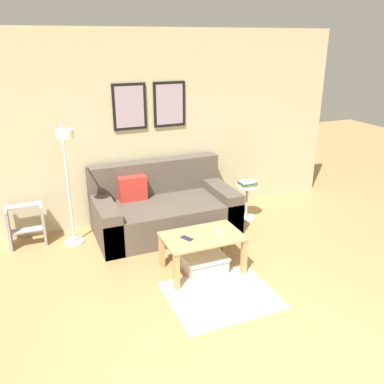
# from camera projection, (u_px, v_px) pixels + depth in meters

# --- Properties ---
(ground_plane) EXTENTS (16.00, 16.00, 0.00)m
(ground_plane) POSITION_uv_depth(u_px,v_px,m) (290.00, 380.00, 3.07)
(ground_plane) COLOR tan
(wall_back) EXTENTS (5.60, 0.09, 2.55)m
(wall_back) POSITION_uv_depth(u_px,v_px,m) (151.00, 128.00, 5.48)
(wall_back) COLOR #C6BC93
(wall_back) RESTS_ON ground_plane
(area_rug) EXTENTS (1.06, 0.91, 0.01)m
(area_rug) POSITION_uv_depth(u_px,v_px,m) (221.00, 295.00, 4.08)
(area_rug) COLOR #C1B299
(area_rug) RESTS_ON ground_plane
(couch) EXTENTS (1.82, 0.99, 0.87)m
(couch) POSITION_uv_depth(u_px,v_px,m) (163.00, 209.00, 5.39)
(couch) COLOR brown
(couch) RESTS_ON ground_plane
(coffee_table) EXTENTS (0.86, 0.54, 0.42)m
(coffee_table) POSITION_uv_depth(u_px,v_px,m) (202.00, 243.00, 4.41)
(coffee_table) COLOR tan
(coffee_table) RESTS_ON ground_plane
(storage_bin) EXTENTS (0.47, 0.38, 0.18)m
(storage_bin) POSITION_uv_depth(u_px,v_px,m) (204.00, 263.00, 4.49)
(storage_bin) COLOR #B2B2B7
(storage_bin) RESTS_ON ground_plane
(floor_lamp) EXTENTS (0.25, 0.54, 1.51)m
(floor_lamp) POSITION_uv_depth(u_px,v_px,m) (68.00, 169.00, 4.61)
(floor_lamp) COLOR white
(floor_lamp) RESTS_ON ground_plane
(side_table) EXTENTS (0.32, 0.32, 0.49)m
(side_table) POSITION_uv_depth(u_px,v_px,m) (247.00, 199.00, 5.74)
(side_table) COLOR silver
(side_table) RESTS_ON ground_plane
(book_stack) EXTENTS (0.25, 0.19, 0.08)m
(book_stack) POSITION_uv_depth(u_px,v_px,m) (248.00, 183.00, 5.65)
(book_stack) COLOR #D8C666
(book_stack) RESTS_ON side_table
(remote_control) EXTENTS (0.08, 0.15, 0.02)m
(remote_control) POSITION_uv_depth(u_px,v_px,m) (218.00, 232.00, 4.44)
(remote_control) COLOR #99999E
(remote_control) RESTS_ON coffee_table
(cell_phone) EXTENTS (0.12, 0.15, 0.01)m
(cell_phone) POSITION_uv_depth(u_px,v_px,m) (187.00, 238.00, 4.31)
(cell_phone) COLOR #1E2338
(cell_phone) RESTS_ON coffee_table
(step_stool) EXTENTS (0.43, 0.29, 0.51)m
(step_stool) POSITION_uv_depth(u_px,v_px,m) (26.00, 224.00, 5.00)
(step_stool) COLOR #99999E
(step_stool) RESTS_ON ground_plane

